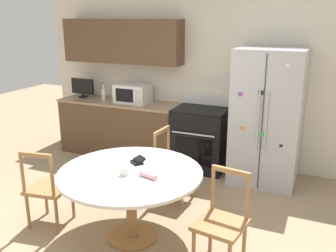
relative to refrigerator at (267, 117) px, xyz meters
name	(u,v)px	position (x,y,z in m)	size (l,w,h in m)	color
ground_plane	(109,243)	(-1.16, -2.19, -0.91)	(14.00, 14.00, 0.00)	#9E8466
back_wall	(178,68)	(-1.46, 0.40, 0.52)	(5.20, 0.44, 2.60)	silver
kitchen_counter	(121,128)	(-2.36, 0.10, -0.46)	(2.02, 0.64, 0.90)	brown
refrigerator	(267,117)	(0.00, 0.00, 0.00)	(0.88, 0.81, 1.83)	#B2B5BA
oven_range	(201,138)	(-0.96, 0.07, -0.45)	(0.77, 0.68, 1.08)	black
microwave	(133,93)	(-2.12, 0.11, 0.13)	(0.52, 0.38, 0.29)	white
countertop_tv	(83,87)	(-3.09, 0.13, 0.16)	(0.41, 0.16, 0.32)	black
counter_bottle	(104,94)	(-2.61, 0.02, 0.09)	(0.06, 0.06, 0.28)	silver
dining_table	(131,182)	(-0.99, -2.01, -0.28)	(1.44, 1.44, 0.75)	beige
dining_chair_far	(173,167)	(-0.93, -1.05, -0.48)	(0.45, 0.45, 0.90)	#9E7042
dining_chair_right	(222,223)	(-0.03, -2.07, -0.48)	(0.48, 0.48, 0.90)	#9E7042
dining_chair_left	(48,189)	(-1.94, -2.15, -0.48)	(0.48, 0.48, 0.90)	#9E7042
candle_glass	(124,172)	(-1.00, -2.11, -0.13)	(0.09, 0.09, 0.08)	silver
folded_napkin	(148,175)	(-0.76, -2.08, -0.14)	(0.20, 0.10, 0.05)	pink
wallet	(138,161)	(-1.02, -1.79, -0.14)	(0.17, 0.17, 0.07)	black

